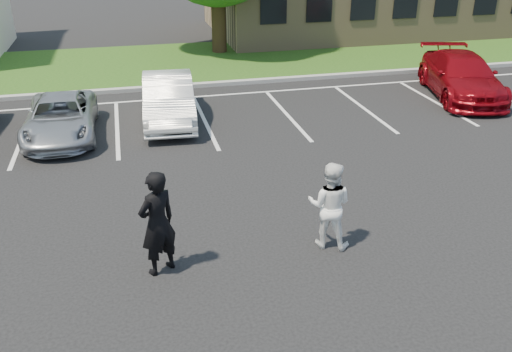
# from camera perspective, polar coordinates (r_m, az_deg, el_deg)

# --- Properties ---
(ground_plane) EXTENTS (90.00, 90.00, 0.00)m
(ground_plane) POSITION_cam_1_polar(r_m,az_deg,el_deg) (10.82, 1.28, -8.22)
(ground_plane) COLOR black
(ground_plane) RESTS_ON ground
(curb) EXTENTS (40.00, 0.30, 0.15)m
(curb) POSITION_cam_1_polar(r_m,az_deg,el_deg) (21.64, -7.09, 9.42)
(curb) COLOR gray
(curb) RESTS_ON ground
(grass_strip) EXTENTS (44.00, 8.00, 0.08)m
(grass_strip) POSITION_cam_1_polar(r_m,az_deg,el_deg) (25.50, -8.28, 11.73)
(grass_strip) COLOR #18410F
(grass_strip) RESTS_ON ground
(stall_lines) EXTENTS (34.00, 5.36, 0.01)m
(stall_lines) POSITION_cam_1_polar(r_m,az_deg,el_deg) (19.00, -1.66, 7.10)
(stall_lines) COLOR silver
(stall_lines) RESTS_ON ground
(man_black_suit) EXTENTS (0.89, 0.80, 2.05)m
(man_black_suit) POSITION_cam_1_polar(r_m,az_deg,el_deg) (9.97, -10.33, -4.92)
(man_black_suit) COLOR black
(man_black_suit) RESTS_ON ground
(man_white_shirt) EXTENTS (1.10, 1.03, 1.81)m
(man_white_shirt) POSITION_cam_1_polar(r_m,az_deg,el_deg) (10.75, 7.74, -3.06)
(man_white_shirt) COLOR white
(man_white_shirt) RESTS_ON ground
(car_silver_minivan) EXTENTS (2.05, 4.36, 1.21)m
(car_silver_minivan) POSITION_cam_1_polar(r_m,az_deg,el_deg) (17.32, -19.88, 5.80)
(car_silver_minivan) COLOR #A3A5AB
(car_silver_minivan) RESTS_ON ground
(car_white_sedan) EXTENTS (1.88, 4.60, 1.48)m
(car_white_sedan) POSITION_cam_1_polar(r_m,az_deg,el_deg) (17.82, -9.20, 8.01)
(car_white_sedan) COLOR silver
(car_white_sedan) RESTS_ON ground
(car_red_compact) EXTENTS (3.40, 5.64, 1.53)m
(car_red_compact) POSITION_cam_1_polar(r_m,az_deg,el_deg) (21.55, 20.80, 9.80)
(car_red_compact) COLOR maroon
(car_red_compact) RESTS_ON ground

